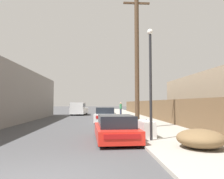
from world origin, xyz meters
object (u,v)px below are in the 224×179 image
pickup_truck (79,109)px  brush_pile (200,139)px  street_lamp (151,75)px  car_parked_mid (106,115)px  discarded_fridge (146,128)px  utility_pole (137,56)px  pedestrian (121,108)px  parked_sports_car_red (115,129)px

pickup_truck → brush_pile: (6.72, -24.43, -0.46)m
street_lamp → car_parked_mid: bearing=99.5°
car_parked_mid → brush_pile: bearing=-71.1°
discarded_fridge → car_parked_mid: (-1.73, 9.15, 0.14)m
pickup_truck → utility_pole: (5.52, -17.97, 4.00)m
utility_pole → brush_pile: size_ratio=5.10×
discarded_fridge → pedestrian: 20.21m
parked_sports_car_red → brush_pile: parked_sports_car_red is taller
brush_pile → pedestrian: size_ratio=1.06×
utility_pole → street_lamp: 5.07m
discarded_fridge → street_lamp: size_ratio=0.32×
discarded_fridge → utility_pole: size_ratio=0.17×
utility_pole → street_lamp: bearing=-92.4°
pickup_truck → pedestrian: size_ratio=3.18×
pickup_truck → utility_pole: utility_pole is taller
parked_sports_car_red → discarded_fridge: bearing=16.5°
discarded_fridge → parked_sports_car_red: (-1.55, -0.55, 0.04)m
street_lamp → pedestrian: size_ratio=2.90×
utility_pole → brush_pile: 7.95m
street_lamp → pedestrian: bearing=88.0°
pickup_truck → parked_sports_car_red: bearing=103.9°
discarded_fridge → pedestrian: (0.73, 20.19, 0.51)m
pedestrian → parked_sports_car_red: bearing=-96.3°
parked_sports_car_red → brush_pile: 3.79m
car_parked_mid → utility_pole: 7.32m
pedestrian → car_parked_mid: bearing=-102.5°
utility_pole → parked_sports_car_red: bearing=-113.1°
brush_pile → pedestrian: bearing=91.7°
pickup_truck → car_parked_mid: bearing=110.4°
discarded_fridge → pickup_truck: pickup_truck is taller
pickup_truck → street_lamp: size_ratio=1.09×
discarded_fridge → street_lamp: 2.76m
car_parked_mid → pedestrian: 11.32m
pickup_truck → brush_pile: pickup_truck is taller
car_parked_mid → pickup_truck: 12.87m
parked_sports_car_red → pickup_truck: bearing=96.7°
discarded_fridge → parked_sports_car_red: parked_sports_car_red is taller
car_parked_mid → pedestrian: pedestrian is taller
utility_pole → pickup_truck: bearing=107.1°
discarded_fridge → brush_pile: size_ratio=0.88×
discarded_fridge → parked_sports_car_red: bearing=-164.2°
utility_pole → pedestrian: bearing=88.2°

